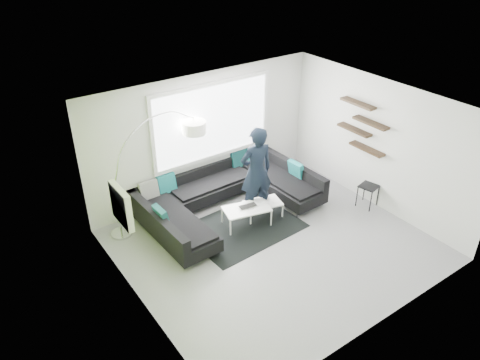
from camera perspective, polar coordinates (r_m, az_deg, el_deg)
name	(u,v)px	position (r m, az deg, el deg)	size (l,w,h in m)	color
ground	(274,245)	(9.22, 4.16, -7.89)	(5.50, 5.50, 0.00)	gray
room_shell	(272,158)	(8.39, 3.93, 2.71)	(5.54, 5.04, 2.82)	silver
sectional_sofa	(230,198)	(9.94, -1.24, -2.23)	(3.73, 2.38, 0.79)	black
rug	(243,227)	(9.65, 0.41, -5.78)	(2.24, 1.63, 0.01)	black
coffee_table	(255,212)	(9.77, 1.81, -3.92)	(1.21, 0.70, 0.39)	white
arc_lamp	(114,185)	(9.14, -15.09, -0.59)	(2.13, 0.52, 2.31)	silver
side_table	(367,196)	(10.57, 15.27, -1.87)	(0.37, 0.37, 0.51)	black
person	(256,171)	(9.64, 1.99, 1.05)	(0.78, 0.58, 1.97)	black
laptop	(249,207)	(9.53, 1.09, -3.36)	(0.40, 0.29, 0.03)	black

